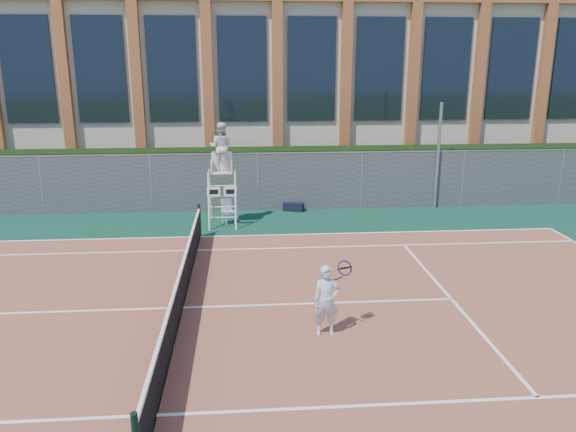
{
  "coord_description": "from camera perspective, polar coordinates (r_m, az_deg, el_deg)",
  "views": [
    {
      "loc": [
        1.52,
        -12.12,
        5.54
      ],
      "look_at": [
        2.69,
        3.0,
        1.36
      ],
      "focal_mm": 35.0,
      "sensor_mm": 36.0,
      "label": 1
    }
  ],
  "objects": [
    {
      "name": "building",
      "position": [
        30.14,
        -7.51,
        12.64
      ],
      "size": [
        45.0,
        10.6,
        8.22
      ],
      "color": "beige",
      "rests_on": "ground"
    },
    {
      "name": "tennis_net",
      "position": [
        13.2,
        -10.8,
        -7.14
      ],
      "size": [
        0.1,
        11.3,
        1.1
      ],
      "color": "black",
      "rests_on": "ground"
    },
    {
      "name": "umpire_chair",
      "position": [
        19.4,
        -6.8,
        6.71
      ],
      "size": [
        1.01,
        1.55,
        3.61
      ],
      "color": "white",
      "rests_on": "ground"
    },
    {
      "name": "hedge",
      "position": [
        22.61,
        -8.23,
        3.94
      ],
      "size": [
        40.0,
        1.4,
        2.2
      ],
      "primitive_type": "cube",
      "color": "black",
      "rests_on": "ground"
    },
    {
      "name": "steel_pole",
      "position": [
        22.37,
        14.99,
        5.89
      ],
      "size": [
        0.12,
        0.12,
        4.07
      ],
      "primitive_type": "cylinder",
      "color": "#9EA0A5",
      "rests_on": "ground"
    },
    {
      "name": "tennis_court",
      "position": [
        13.4,
        -10.69,
        -9.18
      ],
      "size": [
        23.77,
        10.97,
        0.02
      ],
      "primitive_type": "cube",
      "color": "brown",
      "rests_on": "apron"
    },
    {
      "name": "tennis_player",
      "position": [
        11.71,
        3.94,
        -8.54
      ],
      "size": [
        0.87,
        0.6,
        1.53
      ],
      "color": "silver",
      "rests_on": "tennis_court"
    },
    {
      "name": "sports_bag_far",
      "position": [
        21.5,
        0.81,
        0.85
      ],
      "size": [
        0.66,
        0.4,
        0.25
      ],
      "primitive_type": "cube",
      "rotation": [
        0.0,
        0.0,
        -0.24
      ],
      "color": "black",
      "rests_on": "apron"
    },
    {
      "name": "sports_bag_near",
      "position": [
        21.48,
        0.56,
        0.95
      ],
      "size": [
        0.82,
        0.51,
        0.32
      ],
      "primitive_type": "cube",
      "rotation": [
        0.0,
        0.0,
        -0.29
      ],
      "color": "black",
      "rests_on": "apron"
    },
    {
      "name": "fence",
      "position": [
        21.44,
        -8.42,
        3.3
      ],
      "size": [
        40.0,
        0.06,
        2.2
      ],
      "primitive_type": null,
      "color": "#595E60",
      "rests_on": "ground"
    },
    {
      "name": "ground",
      "position": [
        13.41,
        -10.68,
        -9.26
      ],
      "size": [
        120.0,
        120.0,
        0.0
      ],
      "primitive_type": "plane",
      "color": "#233814"
    },
    {
      "name": "apron",
      "position": [
        14.32,
        -10.27,
        -7.58
      ],
      "size": [
        36.0,
        20.0,
        0.01
      ],
      "primitive_type": "cube",
      "color": "#0C3728",
      "rests_on": "ground"
    },
    {
      "name": "plastic_chair",
      "position": [
        19.93,
        -6.16,
        0.71
      ],
      "size": [
        0.53,
        0.53,
        0.85
      ],
      "color": "silver",
      "rests_on": "apron"
    }
  ]
}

